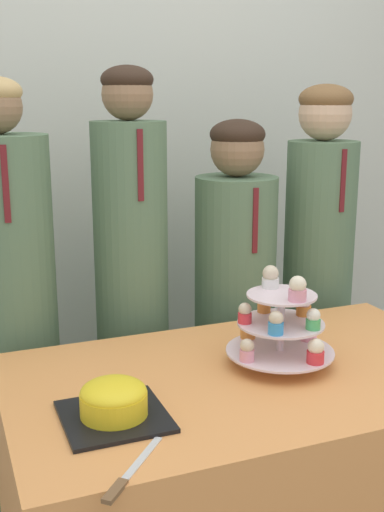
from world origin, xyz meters
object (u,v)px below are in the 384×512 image
(student_3, at_px, (316,293))
(cake_knife, at_px, (125,479))
(cupcake_stand, at_px, (282,323))
(student_0, at_px, (12,339))
(student_1, at_px, (133,312))
(round_cake, at_px, (114,401))
(student_2, at_px, (234,323))

(student_3, bearing_deg, cake_knife, -137.08)
(student_3, bearing_deg, cupcake_stand, -129.60)
(student_0, relative_size, student_1, 0.98)
(student_0, height_order, student_3, student_0)
(student_1, bearing_deg, cupcake_stand, -67.13)
(cake_knife, bearing_deg, student_0, 48.43)
(round_cake, relative_size, student_1, 0.15)
(student_1, bearing_deg, student_0, 180.00)
(cake_knife, distance_m, cupcake_stand, 0.67)
(round_cake, relative_size, student_2, 0.17)
(round_cake, distance_m, student_1, 0.76)
(student_0, bearing_deg, round_cake, -78.22)
(student_1, distance_m, student_2, 0.40)
(student_3, bearing_deg, student_1, -180.00)
(round_cake, distance_m, student_3, 1.23)
(student_2, distance_m, student_3, 0.36)
(cake_knife, relative_size, student_1, 0.12)
(cupcake_stand, xyz_separation_m, student_3, (0.49, 0.59, -0.14))
(round_cake, xyz_separation_m, cupcake_stand, (0.50, 0.13, 0.08))
(cake_knife, bearing_deg, student_2, 6.51)
(student_0, relative_size, student_3, 1.01)
(round_cake, relative_size, cupcake_stand, 0.80)
(student_1, distance_m, student_3, 0.74)
(round_cake, xyz_separation_m, student_2, (0.64, 0.72, -0.14))
(cake_knife, relative_size, student_3, 0.13)
(cake_knife, xyz_separation_m, cupcake_stand, (0.54, 0.37, 0.12))
(round_cake, xyz_separation_m, student_0, (-0.15, 0.72, -0.09))
(cupcake_stand, height_order, student_2, student_2)
(round_cake, relative_size, cake_knife, 1.22)
(student_0, bearing_deg, student_3, -0.00)
(student_1, xyz_separation_m, student_2, (0.39, 0.00, -0.09))
(cake_knife, height_order, student_3, student_3)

